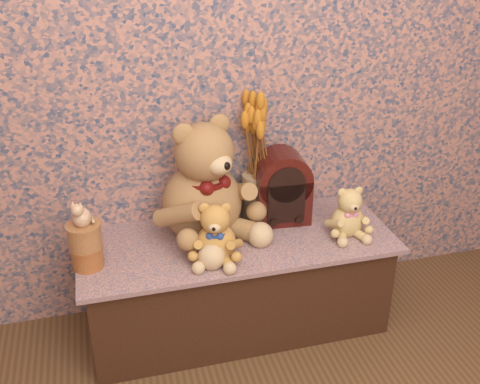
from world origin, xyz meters
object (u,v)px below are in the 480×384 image
object	(u,v)px
ceramic_vase	(256,196)
biscuit_tin_lower	(88,257)
teddy_medium	(216,229)
cat_figurine	(81,211)
teddy_large	(201,174)
cathedral_radio	(282,186)
teddy_small	(348,209)

from	to	relation	value
ceramic_vase	biscuit_tin_lower	xyz separation A→B (m)	(-0.73, -0.21, -0.06)
ceramic_vase	teddy_medium	bearing A→B (deg)	-131.49
biscuit_tin_lower	cat_figurine	size ratio (longest dim) A/B	1.06
teddy_large	teddy_medium	size ratio (longest dim) A/B	2.10
teddy_medium	cat_figurine	xyz separation A→B (m)	(-0.48, 0.06, 0.11)
teddy_medium	cathedral_radio	xyz separation A→B (m)	(0.34, 0.23, 0.03)
teddy_large	teddy_medium	xyz separation A→B (m)	(0.01, -0.20, -0.14)
teddy_large	teddy_small	world-z (taller)	teddy_large
cathedral_radio	biscuit_tin_lower	size ratio (longest dim) A/B	2.73
ceramic_vase	cat_figurine	world-z (taller)	cat_figurine
teddy_small	ceramic_vase	world-z (taller)	teddy_small
teddy_medium	ceramic_vase	xyz separation A→B (m)	(0.24, 0.27, -0.03)
teddy_medium	biscuit_tin_lower	world-z (taller)	teddy_medium
teddy_large	biscuit_tin_lower	distance (m)	0.54
ceramic_vase	biscuit_tin_lower	world-z (taller)	ceramic_vase
biscuit_tin_lower	teddy_medium	bearing A→B (deg)	-7.59
teddy_medium	cathedral_radio	distance (m)	0.41
teddy_large	teddy_medium	distance (m)	0.25
cat_figurine	cathedral_radio	bearing A→B (deg)	34.97
teddy_small	ceramic_vase	xyz separation A→B (m)	(-0.33, 0.23, -0.01)
cat_figurine	ceramic_vase	bearing A→B (deg)	39.74
ceramic_vase	cathedral_radio	bearing A→B (deg)	-23.72
teddy_medium	biscuit_tin_lower	size ratio (longest dim) A/B	2.20
biscuit_tin_lower	teddy_large	bearing A→B (deg)	15.89
teddy_medium	cathedral_radio	world-z (taller)	cathedral_radio
teddy_large	teddy_small	xyz separation A→B (m)	(0.58, -0.16, -0.16)
biscuit_tin_lower	cat_figurine	distance (m)	0.20
cat_figurine	teddy_medium	bearing A→B (deg)	16.11
teddy_large	cat_figurine	bearing A→B (deg)	171.02
teddy_small	ceramic_vase	distance (m)	0.40
cathedral_radio	cat_figurine	world-z (taller)	cathedral_radio
teddy_medium	teddy_small	xyz separation A→B (m)	(0.57, 0.04, -0.01)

